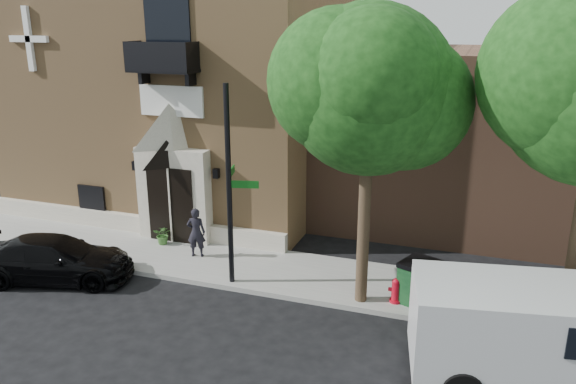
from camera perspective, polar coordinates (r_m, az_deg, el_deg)
name	(u,v)px	position (r m, az deg, el deg)	size (l,w,h in m)	color
ground	(160,279)	(17.44, -12.85, -8.64)	(120.00, 120.00, 0.00)	black
sidewalk	(213,262)	(18.13, -7.65, -7.06)	(42.00, 3.00, 0.15)	gray
church	(192,89)	(24.28, -9.73, 10.25)	(12.20, 11.01, 9.30)	#A87E4F
street_tree_left	(370,89)	(13.86, 8.31, 10.35)	(4.97, 4.38, 7.77)	#38281C
black_sedan	(55,259)	(18.11, -22.59, -6.30)	(1.85, 4.56, 1.32)	black
cargo_van	(557,334)	(13.18, 25.67, -12.85)	(5.79, 3.11, 2.24)	silver
street_sign	(230,186)	(15.62, -5.93, 0.56)	(1.04, 0.89, 5.72)	black
fire_hydrant	(396,290)	(15.56, 10.90, -9.79)	(0.40, 0.32, 0.70)	red
dumpster	(434,286)	(15.45, 14.63, -9.26)	(2.02, 1.60, 1.16)	#0E3519
planter	(163,235)	(19.49, -12.56, -4.26)	(0.60, 0.52, 0.67)	#3D6E2D
pedestrian_near	(196,232)	(18.16, -9.31, -4.07)	(0.59, 0.39, 1.62)	black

